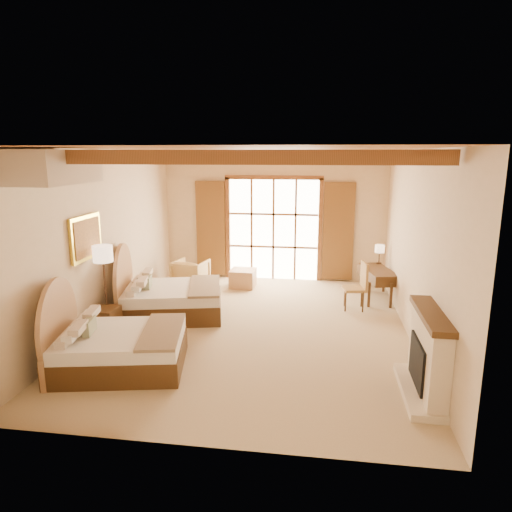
% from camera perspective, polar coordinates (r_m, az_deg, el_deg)
% --- Properties ---
extents(floor, '(7.00, 7.00, 0.00)m').
position_cam_1_polar(floor, '(8.45, -0.39, -9.00)').
color(floor, tan).
rests_on(floor, ground).
extents(wall_back, '(5.50, 0.00, 5.50)m').
position_cam_1_polar(wall_back, '(11.42, 2.23, 5.03)').
color(wall_back, beige).
rests_on(wall_back, ground).
extents(wall_left, '(0.00, 7.00, 7.00)m').
position_cam_1_polar(wall_left, '(8.83, -18.35, 2.11)').
color(wall_left, beige).
rests_on(wall_left, ground).
extents(wall_right, '(0.00, 7.00, 7.00)m').
position_cam_1_polar(wall_right, '(8.06, 19.30, 1.08)').
color(wall_right, beige).
rests_on(wall_right, ground).
extents(ceiling, '(7.00, 7.00, 0.00)m').
position_cam_1_polar(ceiling, '(7.85, -0.43, 13.25)').
color(ceiling, '#BA773F').
rests_on(ceiling, ground).
extents(ceiling_beams, '(5.39, 4.60, 0.18)m').
position_cam_1_polar(ceiling_beams, '(7.85, -0.42, 12.38)').
color(ceiling_beams, brown).
rests_on(ceiling_beams, ceiling).
extents(french_doors, '(3.95, 0.08, 2.60)m').
position_cam_1_polar(french_doors, '(11.42, 2.19, 3.24)').
color(french_doors, white).
rests_on(french_doors, ground).
extents(fireplace, '(0.46, 1.40, 1.16)m').
position_cam_1_polar(fireplace, '(6.48, 20.57, -11.94)').
color(fireplace, beige).
rests_on(fireplace, ground).
extents(painting, '(0.06, 0.95, 0.75)m').
position_cam_1_polar(painting, '(8.13, -20.46, 2.16)').
color(painting, gold).
rests_on(painting, wall_left).
extents(canopy_valance, '(0.70, 1.40, 0.45)m').
position_cam_1_polar(canopy_valance, '(6.78, -24.02, 10.15)').
color(canopy_valance, beige).
rests_on(canopy_valance, ceiling).
extents(bed_near, '(2.10, 1.72, 1.21)m').
position_cam_1_polar(bed_near, '(7.20, -17.63, -10.44)').
color(bed_near, '#462916').
rests_on(bed_near, floor).
extents(bed_far, '(2.22, 1.84, 1.27)m').
position_cam_1_polar(bed_far, '(9.16, -11.35, -4.97)').
color(bed_far, '#462916').
rests_on(bed_far, floor).
extents(nightstand, '(0.46, 0.46, 0.53)m').
position_cam_1_polar(nightstand, '(8.38, -18.37, -7.92)').
color(nightstand, '#462916').
rests_on(nightstand, floor).
extents(floor_lamp, '(0.34, 0.34, 1.59)m').
position_cam_1_polar(floor_lamp, '(8.23, -18.57, -0.40)').
color(floor_lamp, '#3A281C').
rests_on(floor_lamp, floor).
extents(armchair, '(0.85, 0.86, 0.68)m').
position_cam_1_polar(armchair, '(10.91, -8.16, -2.22)').
color(armchair, tan).
rests_on(armchair, floor).
extents(ottoman, '(0.60, 0.60, 0.42)m').
position_cam_1_polar(ottoman, '(10.92, -1.65, -2.78)').
color(ottoman, '#AA7C58').
rests_on(ottoman, floor).
extents(desk, '(0.80, 1.33, 0.67)m').
position_cam_1_polar(desk, '(10.32, 14.90, -3.29)').
color(desk, '#462916').
rests_on(desk, floor).
extents(desk_chair, '(0.51, 0.50, 0.98)m').
position_cam_1_polar(desk_chair, '(9.56, 12.29, -4.75)').
color(desk_chair, '#A87D3E').
rests_on(desk_chair, floor).
extents(desk_lamp, '(0.22, 0.22, 0.43)m').
position_cam_1_polar(desk_lamp, '(10.71, 15.20, 0.79)').
color(desk_lamp, '#3A281C').
rests_on(desk_lamp, desk).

